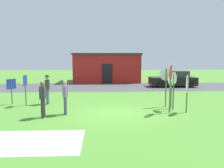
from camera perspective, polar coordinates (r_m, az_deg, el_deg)
The scene contains 15 objects.
ground_plane at distance 11.77m, azimuth 0.73°, elevation -7.15°, with size 80.00×80.00×0.00m, color #518E33.
street_asphalt at distance 22.12m, azimuth -0.99°, elevation -0.70°, with size 60.00×6.40×0.01m, color #4C4C51.
concrete_path at distance 8.38m, azimuth -18.37°, elevation -13.20°, with size 3.20×2.40×0.01m, color #ADAAA3.
building_background at distance 27.02m, azimuth -1.34°, elevation 4.06°, with size 7.47×4.85×3.23m.
parked_car_on_street at distance 23.00m, azimuth 14.68°, elevation 1.09°, with size 4.31×2.03×1.51m.
stop_sign_far_back at distance 13.16m, azimuth 14.24°, elevation -0.26°, with size 0.50×0.44×1.90m.
stop_sign_low_front at distance 12.30m, azimuth 17.80°, elevation -0.81°, with size 0.42×0.80×1.89m.
stop_sign_nearest at distance 12.71m, azimuth 14.78°, elevation -0.15°, with size 0.13×0.63×2.02m.
stop_sign_center_cluster at distance 11.96m, azimuth 14.05°, elevation 1.24°, with size 0.40×0.79×2.48m.
stop_sign_rear_left at distance 13.50m, azimuth 13.03°, elevation 0.91°, with size 0.73×0.07×2.21m.
person_on_left at distance 11.58m, azimuth -11.35°, elevation -2.71°, with size 0.30×0.56×1.69m.
person_in_blue at distance 14.41m, azimuth -15.46°, elevation -0.88°, with size 0.32×0.57×1.74m.
person_near_signs at distance 11.22m, azimuth -16.51°, elevation -3.15°, with size 0.23×0.57×1.69m.
info_panel_leftmost at distance 14.98m, azimuth -23.31°, elevation -0.69°, with size 0.38×0.49×1.52m.
info_panel_middle at distance 14.24m, azimuth -20.36°, elevation -0.19°, with size 0.06×0.60×1.77m.
Camera 1 is at (-0.72, -11.41, 2.78)m, focal length 37.53 mm.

